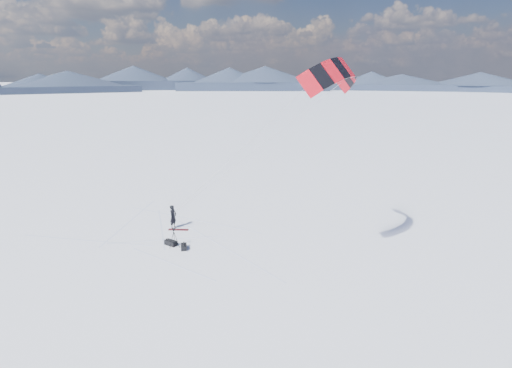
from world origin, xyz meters
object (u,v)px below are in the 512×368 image
Objects in this scene: tripod at (174,235)px; gear_bag_a at (171,243)px; snowkiter at (174,228)px; snowboard at (178,230)px; gear_bag_b at (184,247)px.

tripod is 0.86m from gear_bag_a.
snowboard is (0.59, -0.09, 0.02)m from snowkiter.
tripod is at bearing -79.39° from snowboard.
gear_bag_a is 1.21m from gear_bag_b.
gear_bag_a is (1.53, -2.27, 0.16)m from snowboard.
gear_bag_a is (-0.44, 0.06, -0.74)m from tripod.
snowkiter is 2.05× the size of gear_bag_a.
tripod reaches higher than gear_bag_b.
snowkiter reaches higher than gear_bag_a.
snowkiter is 3.64m from tripod.
snowkiter is 2.26× the size of gear_bag_b.
snowkiter is at bearing 142.09° from snowboard.
gear_bag_a is (2.12, -2.36, 0.18)m from snowkiter.
tripod reaches higher than snowboard.
tripod is 1.09m from gear_bag_b.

